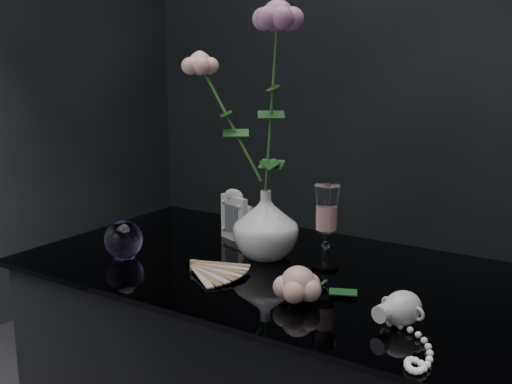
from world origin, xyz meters
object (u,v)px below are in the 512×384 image
Objects in this scene: paperweight at (124,240)px; pearl_jar at (402,307)px; loose_rose at (298,284)px; picture_frame at (234,215)px; wine_glass at (326,227)px; vase at (266,224)px.

paperweight is 0.40× the size of pearl_jar.
paperweight is at bearing -174.95° from loose_rose.
picture_frame is 0.60× the size of pearl_jar.
picture_frame is 0.55m from pearl_jar.
wine_glass is 0.20m from loose_rose.
paperweight is (-0.39, -0.18, -0.05)m from wine_glass.
vase is 1.79× the size of paperweight.
wine_glass is 2.11× the size of paperweight.
wine_glass is at bearing 2.91° from vase.
picture_frame reaches higher than paperweight.
paperweight is 0.62m from pearl_jar.
vase is at bearing -177.09° from wine_glass.
paperweight is 0.43m from loose_rose.
paperweight is at bearing -98.11° from picture_frame.
paperweight is 0.43× the size of loose_rose.
wine_glass is 0.28m from picture_frame.
pearl_jar is (0.36, -0.17, -0.04)m from vase.
vase is 0.25m from loose_rose.
wine_glass reaches higher than loose_rose.
wine_glass reaches higher than paperweight.
wine_glass is 0.84× the size of pearl_jar.
picture_frame is at bearing 62.16° from paperweight.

